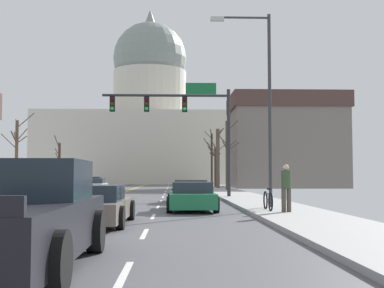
% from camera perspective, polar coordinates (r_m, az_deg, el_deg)
% --- Properties ---
extents(ground, '(20.00, 180.00, 0.20)m').
position_cam_1_polar(ground, '(16.68, -16.89, -8.29)').
color(ground, '#4E4E54').
extents(signal_gantry, '(7.91, 0.41, 7.02)m').
position_cam_1_polar(signal_gantry, '(31.39, -0.94, 3.38)').
color(signal_gantry, '#28282D').
rests_on(signal_gantry, ground).
extents(street_lamp_right, '(2.53, 0.24, 8.05)m').
position_cam_1_polar(street_lamp_right, '(21.41, 7.82, 5.88)').
color(street_lamp_right, '#333338').
rests_on(street_lamp_right, ground).
extents(capitol_building, '(35.23, 21.62, 30.14)m').
position_cam_1_polar(capitol_building, '(87.27, -4.78, 1.73)').
color(capitol_building, beige).
rests_on(capitol_building, ground).
extents(sedan_near_00, '(2.18, 4.60, 1.19)m').
position_cam_1_polar(sedan_near_00, '(27.14, -0.16, -5.38)').
color(sedan_near_00, black).
rests_on(sedan_near_00, ground).
extents(sedan_near_01, '(2.03, 4.57, 1.17)m').
position_cam_1_polar(sedan_near_01, '(20.93, -0.02, -5.98)').
color(sedan_near_01, '#1E7247').
rests_on(sedan_near_01, ground).
extents(sedan_near_02, '(1.97, 4.70, 1.17)m').
position_cam_1_polar(sedan_near_02, '(15.28, -10.65, -6.87)').
color(sedan_near_02, '#6B6056').
rests_on(sedan_near_02, ground).
extents(pickup_truck_near_03, '(2.33, 5.70, 1.72)m').
position_cam_1_polar(pickup_truck_near_03, '(8.55, -18.97, -8.00)').
color(pickup_truck_near_03, black).
rests_on(pickup_truck_near_03, ground).
extents(sedan_oncoming_00, '(2.13, 4.57, 1.20)m').
position_cam_1_polar(sedan_oncoming_00, '(39.03, -11.08, -4.72)').
color(sedan_oncoming_00, silver).
rests_on(sedan_oncoming_00, ground).
extents(sedan_oncoming_01, '(2.04, 4.49, 1.19)m').
position_cam_1_polar(sedan_oncoming_01, '(48.92, -12.98, -4.44)').
color(sedan_oncoming_01, '#1E7247').
rests_on(sedan_oncoming_01, ground).
extents(sedan_oncoming_02, '(2.19, 4.66, 1.23)m').
position_cam_1_polar(sedan_oncoming_02, '(60.08, -11.01, -4.24)').
color(sedan_oncoming_02, black).
rests_on(sedan_oncoming_02, ground).
extents(flank_building_02, '(12.68, 8.69, 10.45)m').
position_cam_1_polar(flank_building_02, '(58.37, 10.53, 0.34)').
color(flank_building_02, slate).
rests_on(flank_building_02, ground).
extents(bare_tree_00, '(2.16, 1.84, 6.05)m').
position_cam_1_polar(bare_tree_00, '(51.09, 2.92, -1.49)').
color(bare_tree_00, brown).
rests_on(bare_tree_00, ground).
extents(bare_tree_02, '(1.51, 0.98, 4.75)m').
position_cam_1_polar(bare_tree_02, '(56.02, 2.70, -2.48)').
color(bare_tree_02, '#423328').
rests_on(bare_tree_02, ground).
extents(bare_tree_03, '(0.51, 1.97, 5.74)m').
position_cam_1_polar(bare_tree_03, '(59.70, -14.69, -2.09)').
color(bare_tree_03, '#423328').
rests_on(bare_tree_03, ground).
extents(bare_tree_04, '(2.02, 1.96, 6.21)m').
position_cam_1_polar(bare_tree_04, '(45.05, 4.04, -1.12)').
color(bare_tree_04, '#4C3D2D').
rests_on(bare_tree_04, ground).
extents(bare_tree_06, '(1.48, 2.54, 6.66)m').
position_cam_1_polar(bare_tree_06, '(60.27, 2.22, -1.46)').
color(bare_tree_06, '#423328').
rests_on(bare_tree_06, ground).
extents(bare_tree_07, '(2.66, 1.77, 6.60)m').
position_cam_1_polar(bare_tree_07, '(44.99, -19.08, -0.92)').
color(bare_tree_07, brown).
rests_on(bare_tree_07, ground).
extents(pedestrian_00, '(0.35, 0.34, 1.69)m').
position_cam_1_polar(pedestrian_00, '(18.48, 10.52, -4.60)').
color(pedestrian_00, '#4C4238').
rests_on(pedestrian_00, ground).
extents(bicycle_parked, '(0.12, 1.77, 0.85)m').
position_cam_1_polar(bicycle_parked, '(19.55, 8.53, -6.30)').
color(bicycle_parked, black).
rests_on(bicycle_parked, ground).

